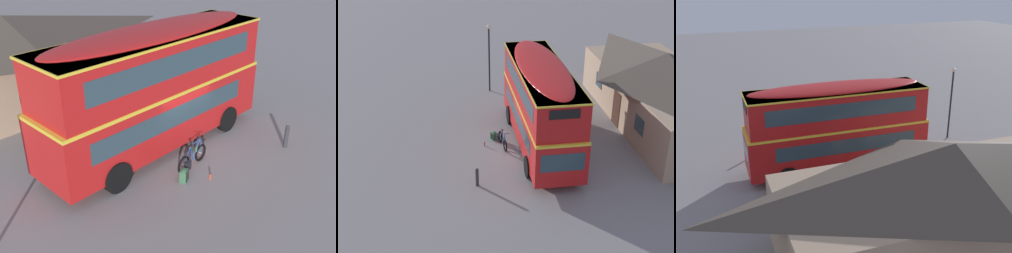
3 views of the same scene
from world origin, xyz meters
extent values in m
plane|color=gray|center=(0.00, 0.00, 0.00)|extent=(120.00, 120.00, 0.00)
cylinder|color=black|center=(2.76, 2.00, 0.55)|extent=(1.11, 0.32, 1.10)
cylinder|color=black|center=(2.67, -0.38, 0.55)|extent=(1.11, 0.32, 1.10)
cylinder|color=black|center=(-3.26, 2.23, 0.55)|extent=(1.11, 0.32, 1.10)
cylinder|color=black|center=(-3.35, -0.15, 0.55)|extent=(1.11, 0.32, 1.10)
cube|color=red|center=(-0.30, 0.93, 1.52)|extent=(9.81, 2.87, 2.10)
cube|color=yellow|center=(-0.30, 0.93, 2.60)|extent=(9.83, 2.89, 0.12)
cube|color=red|center=(-0.30, 0.93, 3.58)|extent=(9.52, 2.81, 1.90)
ellipsoid|color=red|center=(-0.30, 0.93, 4.61)|extent=(9.32, 2.75, 0.36)
cube|color=#2D424C|center=(4.54, 0.74, 1.77)|extent=(0.14, 2.05, 0.90)
cube|color=black|center=(4.41, 0.75, 4.10)|extent=(0.11, 1.38, 0.44)
cube|color=#2D424C|center=(-0.54, -0.30, 1.82)|extent=(7.58, 0.33, 0.76)
cube|color=#2D424C|center=(-0.34, -0.29, 3.73)|extent=(7.97, 0.34, 0.80)
cube|color=#2D424C|center=(-0.45, 2.17, 1.82)|extent=(7.58, 0.33, 0.76)
cube|color=#2D424C|center=(-0.25, 2.14, 3.73)|extent=(7.97, 0.34, 0.80)
cube|color=yellow|center=(-0.30, 0.93, 4.49)|extent=(9.62, 2.89, 0.08)
torus|color=black|center=(-0.02, -1.04, 0.34)|extent=(0.68, 0.12, 0.68)
torus|color=black|center=(-1.08, -1.11, 0.34)|extent=(0.68, 0.12, 0.68)
cylinder|color=#B2B2B7|center=(-0.02, -1.04, 0.34)|extent=(0.06, 0.10, 0.05)
cylinder|color=#B2B2B7|center=(-1.08, -1.11, 0.34)|extent=(0.06, 0.10, 0.05)
cylinder|color=#234C99|center=(-0.30, -1.06, 0.62)|extent=(0.49, 0.07, 0.70)
cylinder|color=#234C99|center=(-0.37, -1.06, 0.94)|extent=(0.60, 0.08, 0.08)
cylinder|color=#234C99|center=(-0.60, -1.08, 0.60)|extent=(0.18, 0.05, 0.65)
cylinder|color=#234C99|center=(-0.81, -1.09, 0.31)|extent=(0.56, 0.07, 0.09)
cylinder|color=#234C99|center=(-0.88, -1.09, 0.63)|extent=(0.44, 0.05, 0.59)
cylinder|color=#234C99|center=(-0.05, -1.04, 0.65)|extent=(0.09, 0.04, 0.63)
cylinder|color=black|center=(-0.08, -1.04, 1.01)|extent=(0.06, 0.46, 0.03)
ellipsoid|color=black|center=(-0.69, -1.08, 0.95)|extent=(0.27, 0.12, 0.06)
cube|color=black|center=(-1.05, -1.27, 0.36)|extent=(0.29, 0.16, 0.32)
cylinder|color=green|center=(-0.30, -1.06, 0.62)|extent=(0.07, 0.07, 0.18)
cube|color=#386642|center=(-1.46, -1.43, 0.22)|extent=(0.40, 0.35, 0.45)
ellipsoid|color=#386642|center=(-1.46, -1.43, 0.45)|extent=(0.38, 0.33, 0.10)
cube|color=#27472E|center=(-1.51, -1.31, 0.16)|extent=(0.23, 0.13, 0.16)
cylinder|color=black|center=(-1.49, -1.59, 0.22)|extent=(0.05, 0.05, 0.36)
cylinder|color=black|center=(-1.33, -1.51, 0.22)|extent=(0.05, 0.05, 0.36)
cylinder|color=#D84C33|center=(-0.77, -2.06, 0.11)|extent=(0.07, 0.07, 0.23)
cylinder|color=black|center=(-0.77, -2.06, 0.24)|extent=(0.04, 0.04, 0.03)
cube|color=tan|center=(-1.92, 8.77, 1.43)|extent=(13.29, 5.89, 2.86)
pyramid|color=#4C4238|center=(-1.92, 8.77, 3.60)|extent=(13.70, 6.31, 1.47)
cube|color=#3D2319|center=(-2.01, 6.03, 1.05)|extent=(1.10, 0.08, 2.10)
cube|color=#2D424C|center=(1.26, 5.93, 1.57)|extent=(1.10, 0.08, 0.90)
cylinder|color=#333338|center=(3.04, -2.96, 0.42)|extent=(0.16, 0.16, 0.85)
sphere|color=#333338|center=(3.04, -2.96, 0.89)|extent=(0.16, 0.16, 0.16)
camera|label=1|loc=(-10.47, -8.69, 8.09)|focal=43.01mm
camera|label=2|loc=(22.21, -5.14, 12.85)|focal=51.24mm
camera|label=3|loc=(6.85, 19.73, 10.05)|focal=42.92mm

